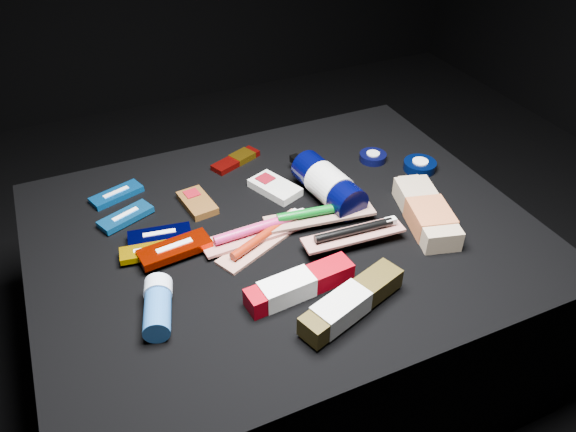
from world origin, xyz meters
name	(u,v)px	position (x,y,z in m)	size (l,w,h in m)	color
ground	(284,356)	(0.00, 0.00, 0.00)	(3.00, 3.00, 0.00)	black
cloth_table	(284,298)	(0.00, 0.00, 0.20)	(0.98, 0.78, 0.40)	black
luna_bar_0	(116,195)	(-0.29, 0.25, 0.41)	(0.12, 0.08, 0.01)	blue
luna_bar_1	(126,217)	(-0.28, 0.16, 0.41)	(0.12, 0.08, 0.01)	#1165B6
luna_bar_2	(160,236)	(-0.24, 0.06, 0.41)	(0.13, 0.06, 0.02)	black
luna_bar_3	(149,252)	(-0.27, 0.02, 0.41)	(0.11, 0.06, 0.01)	#E1A600
luna_bar_4	(175,249)	(-0.22, 0.01, 0.42)	(0.14, 0.07, 0.02)	#8B1100
clif_bar_0	(196,202)	(-0.14, 0.15, 0.41)	(0.07, 0.11, 0.02)	#583514
clif_bar_1	(273,187)	(0.04, 0.13, 0.41)	(0.10, 0.13, 0.02)	silver
power_bar	(238,159)	(0.01, 0.28, 0.41)	(0.13, 0.08, 0.02)	#700907
lotion_bottle	(328,185)	(0.13, 0.05, 0.44)	(0.09, 0.24, 0.08)	black
cream_tin_upper	(373,157)	(0.30, 0.15, 0.41)	(0.06, 0.06, 0.02)	black
cream_tin_lower	(420,165)	(0.38, 0.07, 0.41)	(0.08, 0.08, 0.02)	black
bodywash_bottle	(427,213)	(0.27, -0.10, 0.42)	(0.12, 0.23, 0.05)	tan
deodorant_stick	(158,306)	(-0.29, -0.13, 0.42)	(0.08, 0.12, 0.05)	#2359A4
toothbrush_pack_0	(266,237)	(-0.05, -0.02, 0.41)	(0.22, 0.14, 0.02)	#BBB5AE
toothbrush_pack_1	(260,230)	(-0.05, 0.00, 0.42)	(0.23, 0.07, 0.03)	#B2ABA7
toothbrush_pack_2	(322,213)	(0.08, -0.01, 0.42)	(0.23, 0.08, 0.03)	#A39F98
toothbrush_pack_3	(355,232)	(0.11, -0.10, 0.43)	(0.21, 0.06, 0.02)	#BAB3AD
toothpaste_carton_red	(295,286)	(-0.06, -0.18, 0.42)	(0.20, 0.06, 0.04)	#88000B
toothpaste_carton_green	(348,304)	(0.00, -0.26, 0.43)	(0.22, 0.11, 0.04)	#352B0D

